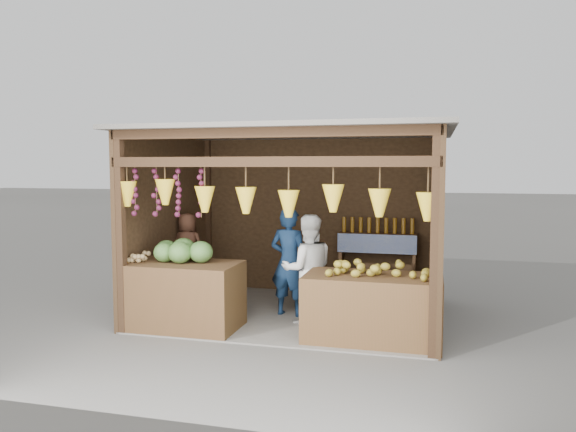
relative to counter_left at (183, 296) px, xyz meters
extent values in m
plane|color=#514F49|center=(1.26, 1.06, -0.44)|extent=(80.00, 80.00, 0.00)
cube|color=slate|center=(1.26, 1.06, -0.43)|extent=(4.00, 3.00, 0.02)
cube|color=black|center=(1.26, 2.56, 0.86)|extent=(4.00, 0.06, 2.60)
cube|color=black|center=(-0.74, 1.06, 0.86)|extent=(0.06, 3.00, 2.60)
cube|color=black|center=(3.26, 1.06, 0.86)|extent=(0.06, 3.00, 2.60)
cube|color=#605B54|center=(1.26, 1.06, 2.19)|extent=(4.30, 3.30, 0.06)
cube|color=black|center=(-0.68, -0.38, 0.86)|extent=(0.11, 0.11, 2.60)
cube|color=black|center=(3.20, -0.38, 0.86)|extent=(0.11, 0.11, 2.60)
cube|color=black|center=(-0.68, 2.50, 0.86)|extent=(0.11, 0.11, 2.60)
cube|color=black|center=(3.20, 2.50, 0.86)|extent=(0.11, 0.11, 2.60)
cube|color=black|center=(1.26, -0.38, 1.76)|extent=(4.00, 0.12, 0.12)
cube|color=black|center=(1.26, -0.38, 2.10)|extent=(4.00, 0.12, 0.12)
cube|color=#382314|center=(2.31, 2.36, 0.61)|extent=(1.25, 0.30, 0.05)
cube|color=#382314|center=(1.73, 2.36, 0.08)|extent=(0.05, 0.28, 1.05)
cube|color=#382314|center=(2.90, 2.36, 0.08)|extent=(0.05, 0.28, 1.05)
cube|color=blue|center=(2.31, 2.20, 0.48)|extent=(1.25, 0.02, 0.30)
cube|color=#463017|center=(0.00, 0.00, 0.00)|extent=(1.48, 0.85, 0.88)
cube|color=#523B1B|center=(2.48, 0.09, -0.03)|extent=(1.66, 0.85, 0.82)
cube|color=black|center=(-0.52, 1.29, -0.28)|extent=(0.36, 0.36, 0.33)
imported|color=#122847|center=(1.20, 0.96, 0.34)|extent=(0.63, 0.47, 1.57)
imported|color=white|center=(1.54, 0.64, 0.31)|extent=(0.88, 0.79, 1.50)
imported|color=#533021|center=(-0.52, 1.29, 0.44)|extent=(0.55, 0.37, 1.09)
camera|label=1|loc=(3.17, -6.70, 1.70)|focal=35.00mm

